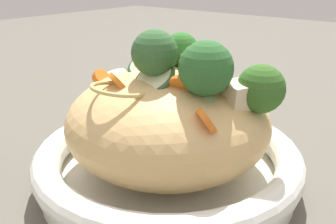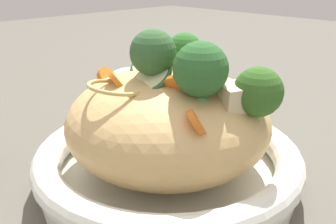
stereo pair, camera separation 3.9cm
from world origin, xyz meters
The scene contains 7 objects.
ground_plane centered at (0.00, 0.00, 0.00)m, with size 3.00×3.00×0.00m, color #565248.
serving_bowl centered at (0.00, 0.00, 0.03)m, with size 0.29×0.29×0.05m.
noodle_heap centered at (0.00, 0.00, 0.07)m, with size 0.22×0.22×0.11m.
broccoli_florets centered at (0.04, 0.00, 0.14)m, with size 0.16×0.11×0.08m.
carrot_coins centered at (0.01, -0.02, 0.12)m, with size 0.18×0.09×0.04m.
zucchini_slices centered at (-0.04, -0.01, 0.12)m, with size 0.15×0.08×0.05m.
chicken_chunks centered at (0.02, 0.03, 0.13)m, with size 0.15×0.06×0.04m.
Camera 1 is at (0.23, -0.28, 0.23)m, focal length 39.54 mm.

